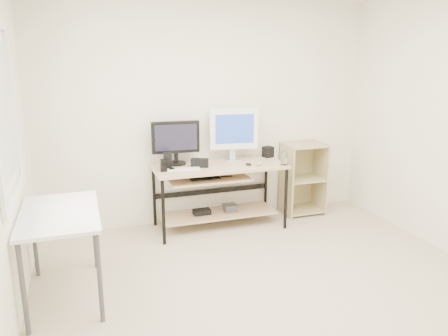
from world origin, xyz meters
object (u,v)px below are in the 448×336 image
at_px(side_table, 60,221).
at_px(white_imac, 234,130).
at_px(shelf_unit, 302,178).
at_px(desk, 217,183).
at_px(black_monitor, 176,140).
at_px(audio_controller, 164,165).

relative_size(side_table, white_imac, 1.63).
xyz_separation_m(shelf_unit, white_imac, (-0.91, 0.03, 0.65)).
distance_m(desk, black_monitor, 0.68).
bearing_deg(desk, side_table, -147.35).
xyz_separation_m(desk, shelf_unit, (1.18, 0.16, -0.09)).
xyz_separation_m(desk, audio_controller, (-0.63, -0.09, 0.28)).
relative_size(desk, shelf_unit, 1.67).
height_order(black_monitor, audio_controller, black_monitor).
relative_size(black_monitor, audio_controller, 3.96).
xyz_separation_m(side_table, white_imac, (1.92, 1.25, 0.43)).
relative_size(side_table, black_monitor, 1.84).
height_order(side_table, shelf_unit, shelf_unit).
relative_size(shelf_unit, white_imac, 1.46).
bearing_deg(audio_controller, black_monitor, 50.98).
relative_size(shelf_unit, black_monitor, 1.66).
xyz_separation_m(side_table, audio_controller, (1.03, 0.97, 0.15)).
xyz_separation_m(desk, black_monitor, (-0.43, 0.18, 0.50)).
relative_size(side_table, shelf_unit, 1.11).
bearing_deg(side_table, white_imac, 32.97).
bearing_deg(audio_controller, shelf_unit, 4.81).
xyz_separation_m(side_table, black_monitor, (1.22, 1.24, 0.36)).
xyz_separation_m(black_monitor, audio_controller, (-0.20, -0.27, -0.22)).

